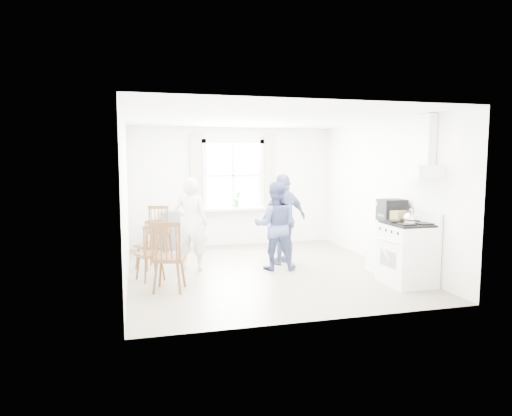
{
  "coord_description": "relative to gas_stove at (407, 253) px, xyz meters",
  "views": [
    {
      "loc": [
        -2.1,
        -7.39,
        1.93
      ],
      "look_at": [
        -0.08,
        0.2,
        1.07
      ],
      "focal_mm": 32.0,
      "sensor_mm": 36.0,
      "label": 1
    }
  ],
  "objects": [
    {
      "name": "person_right",
      "position": [
        -1.4,
        1.8,
        0.34
      ],
      "size": [
        1.24,
        1.24,
        1.65
      ],
      "primitive_type": "imported",
      "rotation": [
        0.0,
        0.0,
        3.48
      ],
      "color": "navy",
      "rests_on": "ground"
    },
    {
      "name": "low_cabinet",
      "position": [
        0.07,
        0.7,
        -0.03
      ],
      "size": [
        0.5,
        0.55,
        0.9
      ],
      "primitive_type": "cube",
      "color": "white",
      "rests_on": "ground"
    },
    {
      "name": "windsor_chair_b",
      "position": [
        -3.59,
        0.47,
        0.16
      ],
      "size": [
        0.55,
        0.54,
        1.05
      ],
      "color": "#492D17",
      "rests_on": "ground"
    },
    {
      "name": "person_left",
      "position": [
        -3.1,
        1.73,
        0.32
      ],
      "size": [
        0.76,
        0.76,
        1.61
      ],
      "primitive_type": "imported",
      "rotation": [
        0.0,
        0.0,
        2.78
      ],
      "color": "silver",
      "rests_on": "ground"
    },
    {
      "name": "potted_plant",
      "position": [
        -1.85,
        3.71,
        0.54
      ],
      "size": [
        0.2,
        0.2,
        0.34
      ],
      "primitive_type": "imported",
      "rotation": [
        0.0,
        0.0,
        0.04
      ],
      "color": "#306C30",
      "rests_on": "window_assembly"
    },
    {
      "name": "range_hood",
      "position": [
        0.16,
        -0.0,
        1.42
      ],
      "size": [
        0.45,
        0.76,
        0.94
      ],
      "color": "white",
      "rests_on": "room_shell"
    },
    {
      "name": "windsor_chair_d",
      "position": [
        -3.56,
        3.18,
        0.13
      ],
      "size": [
        0.52,
        0.52,
        1.0
      ],
      "color": "#492D17",
      "rests_on": "ground"
    },
    {
      "name": "cardboard_box",
      "position": [
        0.11,
        0.45,
        0.51
      ],
      "size": [
        0.36,
        0.31,
        0.19
      ],
      "primitive_type": "cube",
      "rotation": [
        0.0,
        0.0,
        0.38
      ],
      "color": "#A4844F",
      "rests_on": "low_cabinet"
    },
    {
      "name": "shelf_unit",
      "position": [
        -3.31,
        3.68,
        -0.08
      ],
      "size": [
        0.4,
        0.3,
        0.8
      ],
      "primitive_type": "cube",
      "color": "slate",
      "rests_on": "ground"
    },
    {
      "name": "stereo_stack",
      "position": [
        0.09,
        0.62,
        0.59
      ],
      "size": [
        0.41,
        0.37,
        0.36
      ],
      "color": "black",
      "rests_on": "low_cabinet"
    },
    {
      "name": "window_assembly",
      "position": [
        -1.91,
        3.8,
        0.98
      ],
      "size": [
        1.88,
        0.24,
        1.7
      ],
      "color": "white",
      "rests_on": "room_shell"
    },
    {
      "name": "room_shell",
      "position": [
        -1.91,
        1.35,
        0.82
      ],
      "size": [
        4.62,
        5.12,
        2.64
      ],
      "color": "gray",
      "rests_on": "ground"
    },
    {
      "name": "kettle",
      "position": [
        -0.07,
        -0.14,
        0.56
      ],
      "size": [
        0.19,
        0.19,
        0.26
      ],
      "color": "silver",
      "rests_on": "gas_stove"
    },
    {
      "name": "windsor_chair_c",
      "position": [
        -3.75,
        1.96,
        0.06
      ],
      "size": [
        0.52,
        0.51,
        0.89
      ],
      "color": "#492D17",
      "rests_on": "ground"
    },
    {
      "name": "person_mid",
      "position": [
        -1.68,
        1.43,
        0.28
      ],
      "size": [
        0.91,
        0.91,
        1.53
      ],
      "primitive_type": "imported",
      "rotation": [
        0.0,
        0.0,
        2.89
      ],
      "color": "#414C79",
      "rests_on": "ground"
    },
    {
      "name": "gas_stove",
      "position": [
        0.0,
        0.0,
        0.0
      ],
      "size": [
        0.68,
        0.76,
        1.12
      ],
      "color": "white",
      "rests_on": "ground"
    },
    {
      "name": "windsor_chair_a",
      "position": [
        -3.77,
        1.16,
        0.07
      ],
      "size": [
        0.5,
        0.5,
        0.91
      ],
      "color": "#492D17",
      "rests_on": "ground"
    }
  ]
}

